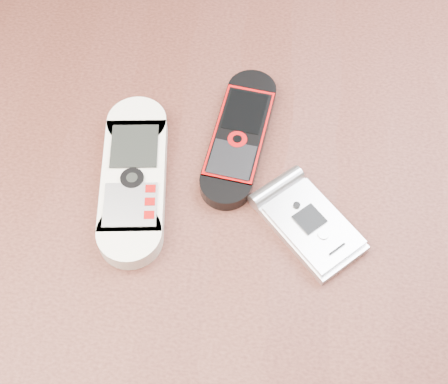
{
  "coord_description": "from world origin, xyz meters",
  "views": [
    {
      "loc": [
        0.04,
        -0.29,
        1.27
      ],
      "look_at": [
        0.01,
        0.0,
        0.76
      ],
      "focal_mm": 50.0,
      "sensor_mm": 36.0,
      "label": 1
    }
  ],
  "objects_px": {
    "nokia_white": "(134,177)",
    "motorola_razr": "(311,225)",
    "nokia_black_red": "(239,136)",
    "table": "(220,244)"
  },
  "relations": [
    {
      "from": "nokia_white",
      "to": "motorola_razr",
      "type": "distance_m",
      "value": 0.17
    },
    {
      "from": "nokia_white",
      "to": "nokia_black_red",
      "type": "bearing_deg",
      "value": 25.25
    },
    {
      "from": "table",
      "to": "motorola_razr",
      "type": "height_order",
      "value": "motorola_razr"
    },
    {
      "from": "table",
      "to": "nokia_black_red",
      "type": "distance_m",
      "value": 0.13
    },
    {
      "from": "nokia_black_red",
      "to": "motorola_razr",
      "type": "xyz_separation_m",
      "value": [
        0.07,
        -0.09,
        0.0
      ]
    },
    {
      "from": "nokia_white",
      "to": "nokia_black_red",
      "type": "distance_m",
      "value": 0.11
    },
    {
      "from": "nokia_white",
      "to": "table",
      "type": "bearing_deg",
      "value": -11.66
    },
    {
      "from": "nokia_white",
      "to": "nokia_black_red",
      "type": "height_order",
      "value": "nokia_white"
    },
    {
      "from": "nokia_black_red",
      "to": "nokia_white",
      "type": "bearing_deg",
      "value": -140.26
    },
    {
      "from": "motorola_razr",
      "to": "table",
      "type": "bearing_deg",
      "value": 120.94
    }
  ]
}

